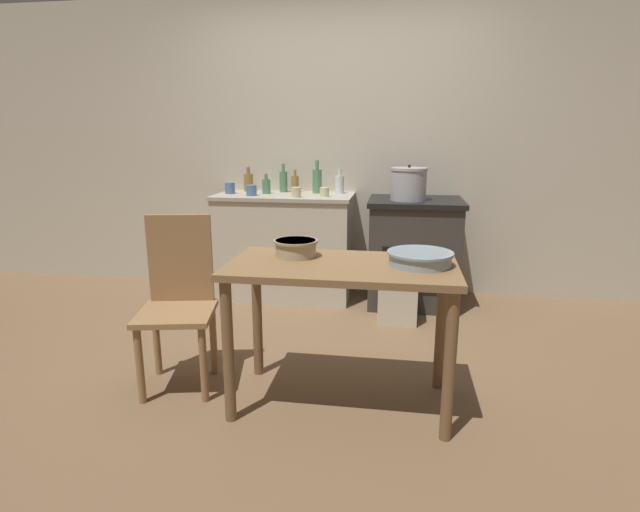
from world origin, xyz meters
TOP-DOWN VIEW (x-y plane):
  - ground_plane at (0.00, 0.00)m, footprint 14.00×14.00m
  - wall_back at (0.00, 1.58)m, footprint 8.00×0.07m
  - counter_cabinet at (-0.45, 1.26)m, footprint 1.17×0.61m
  - stove at (0.66, 1.23)m, footprint 0.76×0.68m
  - work_table at (0.25, -0.50)m, footprint 1.14×0.60m
  - chair at (-0.68, -0.40)m, footprint 0.47×0.47m
  - flour_sack at (0.54, 0.73)m, footprint 0.29×0.20m
  - stock_pot at (0.59, 1.15)m, footprint 0.29×0.29m
  - mixing_bowl_large at (0.63, -0.47)m, footprint 0.32×0.32m
  - mixing_bowl_small at (-0.01, -0.39)m, footprint 0.23×0.23m
  - bottle_far_left at (-0.39, 1.45)m, footprint 0.06×0.06m
  - bottle_left at (0.01, 1.40)m, footprint 0.08×0.08m
  - bottle_mid_left at (-0.19, 1.40)m, footprint 0.08×0.08m
  - bottle_center_left at (-0.49, 1.43)m, footprint 0.07×0.07m
  - bottle_center at (-0.82, 1.45)m, footprint 0.08×0.08m
  - bottle_center_right at (-0.61, 1.29)m, footprint 0.07×0.07m
  - cup_mid_right at (-0.30, 1.06)m, footprint 0.07×0.07m
  - cup_right at (-0.70, 1.13)m, footprint 0.09×0.09m
  - cup_far_right at (-0.92, 1.24)m, footprint 0.09×0.09m
  - cup_end_right at (-0.08, 1.15)m, footprint 0.08×0.08m

SIDE VIEW (x-z plane):
  - ground_plane at x=0.00m, z-range 0.00..0.00m
  - flour_sack at x=0.54m, z-range 0.00..0.40m
  - stove at x=0.66m, z-range 0.00..0.88m
  - counter_cabinet at x=-0.45m, z-range 0.00..0.90m
  - chair at x=-0.68m, z-range 0.02..0.98m
  - work_table at x=0.25m, z-range 0.26..1.02m
  - mixing_bowl_large at x=0.63m, z-range 0.77..0.84m
  - mixing_bowl_small at x=-0.01m, z-range 0.77..0.86m
  - cup_end_right at x=-0.08m, z-range 0.89..0.97m
  - cup_mid_right at x=-0.30m, z-range 0.89..0.98m
  - cup_right at x=-0.70m, z-range 0.89..0.98m
  - cup_far_right at x=-0.92m, z-range 0.89..0.99m
  - bottle_center_right at x=-0.61m, z-range 0.88..1.04m
  - bottle_far_left at x=-0.39m, z-range 0.87..1.07m
  - bottle_left at x=0.01m, z-range 0.87..1.08m
  - bottle_center at x=-0.82m, z-range 0.87..1.08m
  - bottle_center_left at x=-0.49m, z-range 0.87..1.11m
  - bottle_mid_left at x=-0.19m, z-range 0.86..1.14m
  - stock_pot at x=0.59m, z-range 0.87..1.15m
  - wall_back at x=0.00m, z-range 0.00..2.55m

